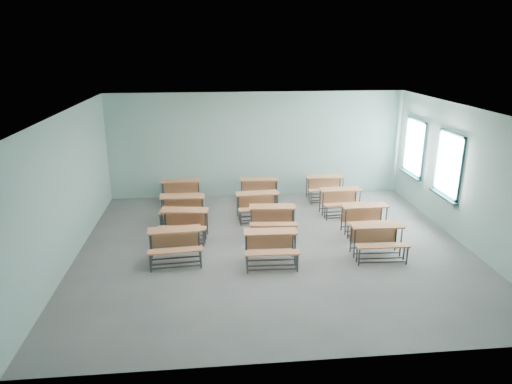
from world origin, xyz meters
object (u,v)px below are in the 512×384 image
Objects in this scene: desk_unit_r1c0 at (184,220)px; desk_unit_r2c2 at (341,198)px; desk_unit_r3c1 at (259,187)px; desk_unit_r3c2 at (326,184)px; desk_unit_r0c2 at (378,236)px; desk_unit_r3c0 at (181,189)px; desk_unit_r0c1 at (271,243)px; desk_unit_r2c1 at (258,202)px; desk_unit_r1c2 at (366,215)px; desk_unit_r1c1 at (273,216)px; desk_unit_r2c0 at (182,206)px; desk_unit_r0c0 at (175,241)px.

desk_unit_r1c0 and desk_unit_r2c2 have the same top height.
desk_unit_r3c1 is 1.04× the size of desk_unit_r3c2.
desk_unit_r0c2 and desk_unit_r3c0 have the same top height.
desk_unit_r0c1 and desk_unit_r3c0 have the same top height.
desk_unit_r1c0 is 2.54m from desk_unit_r3c0.
desk_unit_r2c1 is 1.02× the size of desk_unit_r2c2.
desk_unit_r1c2 is (2.57, 1.40, 0.00)m from desk_unit_r0c1.
desk_unit_r3c1 is (-0.08, 2.43, 0.00)m from desk_unit_r1c1.
desk_unit_r2c0 is (-2.02, 2.57, 0.00)m from desk_unit_r0c1.
desk_unit_r0c0 is 3.12m from desk_unit_r2c1.
desk_unit_r0c0 is 4.29m from desk_unit_r3c1.
desk_unit_r1c2 and desk_unit_r2c2 have the same top height.
desk_unit_r0c2 is 2.67m from desk_unit_r2c2.
desk_unit_r3c0 is 0.99× the size of desk_unit_r3c2.
desk_unit_r1c1 is at bearing -83.97° from desk_unit_r3c1.
desk_unit_r3c0 is 2.33m from desk_unit_r3c1.
desk_unit_r1c1 and desk_unit_r3c2 have the same top height.
desk_unit_r3c1 is (-2.40, 2.58, 0.00)m from desk_unit_r1c2.
desk_unit_r3c2 is at bearing -0.07° from desk_unit_r3c0.
desk_unit_r3c1 is (2.19, 1.41, 0.00)m from desk_unit_r2c0.
desk_unit_r1c0 is at bearing 79.15° from desk_unit_r0c0.
desk_unit_r2c2 is 1.02× the size of desk_unit_r3c2.
desk_unit_r2c1 is at bearing 152.04° from desk_unit_r1c2.
desk_unit_r2c2 is 1.28m from desk_unit_r3c2.
desk_unit_r1c0 is 4.84m from desk_unit_r3c2.
desk_unit_r2c2 is (4.35, 0.21, 0.00)m from desk_unit_r2c0.
desk_unit_r1c2 is at bearing -42.94° from desk_unit_r3c1.
desk_unit_r2c1 is at bearing 92.07° from desk_unit_r0c1.
desk_unit_r1c1 is at bearing 8.16° from desk_unit_r1c0.
desk_unit_r0c2 is at bearing -29.67° from desk_unit_r1c1.
desk_unit_r2c0 is 1.49m from desk_unit_r3c0.
desk_unit_r2c0 is (0.04, 2.26, 0.00)m from desk_unit_r0c0.
desk_unit_r1c1 is 1.01× the size of desk_unit_r2c0.
desk_unit_r1c0 is (-1.92, 1.52, 0.00)m from desk_unit_r0c1.
desk_unit_r1c1 is 3.17m from desk_unit_r3c2.
desk_unit_r0c1 is at bearing -94.04° from desk_unit_r2c1.
desk_unit_r2c1 is 1.04× the size of desk_unit_r3c2.
desk_unit_r3c0 is (-4.49, 1.27, 0.00)m from desk_unit_r2c2.
desk_unit_r0c2 is 4.48m from desk_unit_r3c1.
desk_unit_r0c1 is at bearing -13.07° from desk_unit_r0c0.
desk_unit_r0c1 is at bearing -118.08° from desk_unit_r3c2.
desk_unit_r0c2 and desk_unit_r1c2 have the same top height.
desk_unit_r1c0 is 1.05× the size of desk_unit_r1c2.
desk_unit_r3c0 is at bearing 119.96° from desk_unit_r0c1.
desk_unit_r0c0 is at bearing -138.24° from desk_unit_r3c2.
desk_unit_r0c0 is at bearing -147.53° from desk_unit_r1c1.
desk_unit_r0c0 is 4.48m from desk_unit_r0c2.
desk_unit_r2c1 is (-0.01, 2.66, 0.00)m from desk_unit_r0c1.
desk_unit_r1c1 and desk_unit_r3c1 have the same top height.
desk_unit_r2c0 is at bearing -160.17° from desk_unit_r3c2.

